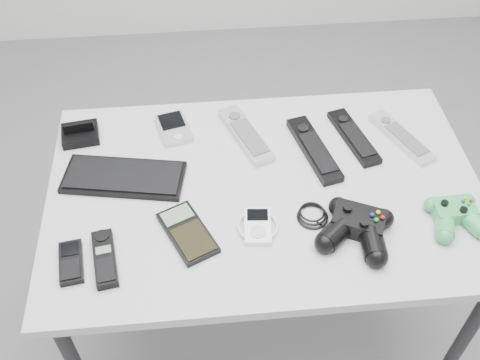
{
  "coord_description": "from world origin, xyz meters",
  "views": [
    {
      "loc": [
        -0.05,
        -0.98,
        1.72
      ],
      "look_at": [
        0.03,
        -0.07,
        0.73
      ],
      "focal_mm": 42.0,
      "sensor_mm": 36.0,
      "label": 1
    }
  ],
  "objects": [
    {
      "name": "dock_bracket",
      "position": [
        -0.37,
        0.14,
        0.73
      ],
      "size": [
        0.11,
        0.1,
        0.05
      ],
      "primitive_type": "cube",
      "rotation": [
        0.0,
        0.0,
        0.14
      ],
      "color": "black",
      "rests_on": "desk"
    },
    {
      "name": "remote_silver_b",
      "position": [
        0.47,
        0.06,
        0.72
      ],
      "size": [
        0.13,
        0.21,
        0.02
      ],
      "primitive_type": "cube",
      "rotation": [
        0.0,
        0.0,
        0.43
      ],
      "color": "silver",
      "rests_on": "desk"
    },
    {
      "name": "floor",
      "position": [
        0.0,
        0.0,
        0.0
      ],
      "size": [
        3.5,
        3.5,
        0.0
      ],
      "primitive_type": "plane",
      "color": "slate",
      "rests_on": "ground"
    },
    {
      "name": "remote_black_a",
      "position": [
        0.23,
        0.03,
        0.72
      ],
      "size": [
        0.11,
        0.25,
        0.02
      ],
      "primitive_type": "cube",
      "rotation": [
        0.0,
        0.0,
        0.24
      ],
      "color": "black",
      "rests_on": "desk"
    },
    {
      "name": "remote_black_b",
      "position": [
        0.35,
        0.07,
        0.72
      ],
      "size": [
        0.1,
        0.22,
        0.02
      ],
      "primitive_type": "cube",
      "rotation": [
        0.0,
        0.0,
        0.25
      ],
      "color": "black",
      "rests_on": "desk"
    },
    {
      "name": "cordless_handset",
      "position": [
        -0.28,
        -0.26,
        0.72
      ],
      "size": [
        0.07,
        0.15,
        0.02
      ],
      "primitive_type": "cube",
      "rotation": [
        0.0,
        0.0,
        0.16
      ],
      "color": "black",
      "rests_on": "desk"
    },
    {
      "name": "desk",
      "position": [
        0.09,
        -0.08,
        0.65
      ],
      "size": [
        1.06,
        0.68,
        0.71
      ],
      "color": "#AEAEB1",
      "rests_on": "floor"
    },
    {
      "name": "mobile_phone",
      "position": [
        -0.35,
        -0.26,
        0.72
      ],
      "size": [
        0.06,
        0.12,
        0.02
      ],
      "primitive_type": "cube",
      "rotation": [
        0.0,
        0.0,
        0.14
      ],
      "color": "black",
      "rests_on": "desk"
    },
    {
      "name": "calculator",
      "position": [
        -0.1,
        -0.2,
        0.72
      ],
      "size": [
        0.14,
        0.18,
        0.02
      ],
      "primitive_type": "cube",
      "rotation": [
        0.0,
        0.0,
        0.44
      ],
      "color": "black",
      "rests_on": "desk"
    },
    {
      "name": "pda_keyboard",
      "position": [
        -0.25,
        -0.02,
        0.72
      ],
      "size": [
        0.31,
        0.18,
        0.02
      ],
      "primitive_type": "cube",
      "rotation": [
        0.0,
        0.0,
        -0.18
      ],
      "color": "black",
      "rests_on": "desk"
    },
    {
      "name": "remote_silver_a",
      "position": [
        0.06,
        0.1,
        0.72
      ],
      "size": [
        0.13,
        0.23,
        0.02
      ],
      "primitive_type": "cube",
      "rotation": [
        0.0,
        0.0,
        0.36
      ],
      "color": "#B3B2BA",
      "rests_on": "desk"
    },
    {
      "name": "pda",
      "position": [
        -0.12,
        0.15,
        0.72
      ],
      "size": [
        0.11,
        0.14,
        0.02
      ],
      "primitive_type": "cube",
      "rotation": [
        0.0,
        0.0,
        0.25
      ],
      "color": "#B3B2BA",
      "rests_on": "desk"
    },
    {
      "name": "controller_green",
      "position": [
        0.52,
        -0.22,
        0.73
      ],
      "size": [
        0.14,
        0.14,
        0.04
      ],
      "primitive_type": null,
      "rotation": [
        0.0,
        0.0,
        0.03
      ],
      "color": "green",
      "rests_on": "desk"
    },
    {
      "name": "mp3_player",
      "position": [
        0.06,
        -0.2,
        0.72
      ],
      "size": [
        0.1,
        0.11,
        0.02
      ],
      "primitive_type": "cube",
      "rotation": [
        0.0,
        0.0,
        -0.09
      ],
      "color": "white",
      "rests_on": "desk"
    },
    {
      "name": "controller_black",
      "position": [
        0.28,
        -0.24,
        0.73
      ],
      "size": [
        0.32,
        0.27,
        0.06
      ],
      "primitive_type": null,
      "rotation": [
        0.0,
        0.0,
        -0.44
      ],
      "color": "black",
      "rests_on": "desk"
    }
  ]
}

